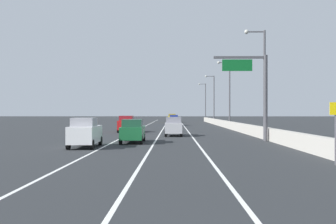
{
  "coord_description": "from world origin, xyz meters",
  "views": [
    {
      "loc": [
        -0.44,
        -4.65,
        2.53
      ],
      "look_at": [
        -1.13,
        45.14,
        2.54
      ],
      "focal_mm": 41.17,
      "sensor_mm": 36.0,
      "label": 1
    }
  ],
  "objects_px": {
    "lamp_post_right_third": "(228,90)",
    "car_blue_3": "(174,120)",
    "overhead_sign_gantry": "(257,87)",
    "car_yellow_5": "(172,118)",
    "lamp_post_right_second": "(262,76)",
    "lamp_post_right_fourth": "(213,96)",
    "lamp_post_right_fifth": "(205,99)",
    "speed_advisory_sign": "(336,128)",
    "car_red_1": "(127,124)",
    "car_green_4": "(133,131)",
    "car_silver_0": "(174,127)",
    "car_white_2": "(85,133)"
  },
  "relations": [
    {
      "from": "lamp_post_right_third",
      "to": "car_blue_3",
      "type": "height_order",
      "value": "lamp_post_right_third"
    },
    {
      "from": "overhead_sign_gantry",
      "to": "car_yellow_5",
      "type": "distance_m",
      "value": 60.61
    },
    {
      "from": "lamp_post_right_second",
      "to": "lamp_post_right_fourth",
      "type": "xyz_separation_m",
      "value": [
        0.02,
        48.04,
        0.0
      ]
    },
    {
      "from": "car_yellow_5",
      "to": "lamp_post_right_fifth",
      "type": "bearing_deg",
      "value": 61.43
    },
    {
      "from": "speed_advisory_sign",
      "to": "car_blue_3",
      "type": "distance_m",
      "value": 54.94
    },
    {
      "from": "car_red_1",
      "to": "car_blue_3",
      "type": "xyz_separation_m",
      "value": [
        5.98,
        24.36,
        -0.04
      ]
    },
    {
      "from": "lamp_post_right_third",
      "to": "car_green_4",
      "type": "bearing_deg",
      "value": -111.6
    },
    {
      "from": "overhead_sign_gantry",
      "to": "car_silver_0",
      "type": "xyz_separation_m",
      "value": [
        -7.25,
        7.27,
        -3.73
      ]
    },
    {
      "from": "car_silver_0",
      "to": "car_green_4",
      "type": "height_order",
      "value": "car_silver_0"
    },
    {
      "from": "overhead_sign_gantry",
      "to": "lamp_post_right_fifth",
      "type": "bearing_deg",
      "value": 88.71
    },
    {
      "from": "car_blue_3",
      "to": "speed_advisory_sign",
      "type": "bearing_deg",
      "value": -82.04
    },
    {
      "from": "lamp_post_right_fourth",
      "to": "lamp_post_right_fifth",
      "type": "bearing_deg",
      "value": 89.77
    },
    {
      "from": "car_white_2",
      "to": "car_yellow_5",
      "type": "distance_m",
      "value": 66.41
    },
    {
      "from": "lamp_post_right_fourth",
      "to": "car_white_2",
      "type": "height_order",
      "value": "lamp_post_right_fourth"
    },
    {
      "from": "speed_advisory_sign",
      "to": "lamp_post_right_second",
      "type": "bearing_deg",
      "value": 86.68
    },
    {
      "from": "overhead_sign_gantry",
      "to": "lamp_post_right_fourth",
      "type": "bearing_deg",
      "value": 88.24
    },
    {
      "from": "lamp_post_right_third",
      "to": "speed_advisory_sign",
      "type": "bearing_deg",
      "value": -91.54
    },
    {
      "from": "car_blue_3",
      "to": "car_yellow_5",
      "type": "distance_m",
      "value": 20.81
    },
    {
      "from": "speed_advisory_sign",
      "to": "car_silver_0",
      "type": "xyz_separation_m",
      "value": [
        -7.69,
        22.46,
        -0.77
      ]
    },
    {
      "from": "lamp_post_right_second",
      "to": "car_blue_3",
      "type": "relative_size",
      "value": 2.49
    },
    {
      "from": "car_blue_3",
      "to": "overhead_sign_gantry",
      "type": "bearing_deg",
      "value": -79.65
    },
    {
      "from": "speed_advisory_sign",
      "to": "car_white_2",
      "type": "xyz_separation_m",
      "value": [
        -14.03,
        9.07,
        -0.71
      ]
    },
    {
      "from": "speed_advisory_sign",
      "to": "lamp_post_right_third",
      "type": "bearing_deg",
      "value": 88.46
    },
    {
      "from": "overhead_sign_gantry",
      "to": "speed_advisory_sign",
      "type": "relative_size",
      "value": 2.5
    },
    {
      "from": "car_red_1",
      "to": "lamp_post_right_fifth",
      "type": "bearing_deg",
      "value": 76.57
    },
    {
      "from": "car_green_4",
      "to": "car_red_1",
      "type": "bearing_deg",
      "value": 98.6
    },
    {
      "from": "lamp_post_right_second",
      "to": "car_green_4",
      "type": "relative_size",
      "value": 2.3
    },
    {
      "from": "overhead_sign_gantry",
      "to": "lamp_post_right_fifth",
      "type": "xyz_separation_m",
      "value": [
        1.73,
        77.2,
        1.44
      ]
    },
    {
      "from": "lamp_post_right_third",
      "to": "car_silver_0",
      "type": "height_order",
      "value": "lamp_post_right_third"
    },
    {
      "from": "overhead_sign_gantry",
      "to": "lamp_post_right_second",
      "type": "bearing_deg",
      "value": 72.48
    },
    {
      "from": "lamp_post_right_third",
      "to": "lamp_post_right_fourth",
      "type": "distance_m",
      "value": 24.02
    },
    {
      "from": "car_silver_0",
      "to": "car_yellow_5",
      "type": "bearing_deg",
      "value": 90.4
    },
    {
      "from": "lamp_post_right_second",
      "to": "car_yellow_5",
      "type": "bearing_deg",
      "value": 99.55
    },
    {
      "from": "lamp_post_right_second",
      "to": "car_red_1",
      "type": "distance_m",
      "value": 18.41
    },
    {
      "from": "overhead_sign_gantry",
      "to": "lamp_post_right_fifth",
      "type": "distance_m",
      "value": 77.23
    },
    {
      "from": "lamp_post_right_fourth",
      "to": "lamp_post_right_third",
      "type": "bearing_deg",
      "value": -90.0
    },
    {
      "from": "overhead_sign_gantry",
      "to": "car_green_4",
      "type": "xyz_separation_m",
      "value": [
        -10.63,
        -1.82,
        -3.76
      ]
    },
    {
      "from": "speed_advisory_sign",
      "to": "car_silver_0",
      "type": "relative_size",
      "value": 0.7
    },
    {
      "from": "lamp_post_right_third",
      "to": "car_yellow_5",
      "type": "bearing_deg",
      "value": 106.69
    },
    {
      "from": "car_yellow_5",
      "to": "car_white_2",
      "type": "bearing_deg",
      "value": -95.16
    },
    {
      "from": "lamp_post_right_third",
      "to": "car_blue_3",
      "type": "distance_m",
      "value": 14.34
    },
    {
      "from": "overhead_sign_gantry",
      "to": "car_silver_0",
      "type": "relative_size",
      "value": 1.74
    },
    {
      "from": "overhead_sign_gantry",
      "to": "car_yellow_5",
      "type": "height_order",
      "value": "overhead_sign_gantry"
    },
    {
      "from": "lamp_post_right_fifth",
      "to": "lamp_post_right_fourth",
      "type": "bearing_deg",
      "value": -90.23
    },
    {
      "from": "speed_advisory_sign",
      "to": "car_blue_3",
      "type": "xyz_separation_m",
      "value": [
        -7.61,
        54.4,
        -0.77
      ]
    },
    {
      "from": "lamp_post_right_second",
      "to": "car_silver_0",
      "type": "distance_m",
      "value": 10.48
    },
    {
      "from": "lamp_post_right_fifth",
      "to": "lamp_post_right_second",
      "type": "bearing_deg",
      "value": -90.09
    },
    {
      "from": "lamp_post_right_fifth",
      "to": "car_silver_0",
      "type": "bearing_deg",
      "value": -97.32
    },
    {
      "from": "lamp_post_right_fifth",
      "to": "car_blue_3",
      "type": "relative_size",
      "value": 2.49
    },
    {
      "from": "car_silver_0",
      "to": "car_white_2",
      "type": "bearing_deg",
      "value": -115.34
    }
  ]
}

